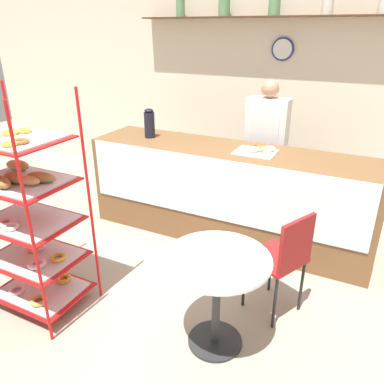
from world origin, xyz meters
The scene contains 9 objects.
ground_plane centered at (0.00, 0.00, 0.00)m, with size 14.00×14.00×0.00m, color gray.
back_wall centered at (0.00, 2.73, 1.37)m, with size 10.00×0.30×2.70m.
display_counter centered at (0.00, 1.31, 0.50)m, with size 3.01×0.72×1.00m.
pastry_rack centered at (-0.94, -0.45, 0.82)m, with size 0.76×0.59×1.77m.
person_worker centered at (0.21, 1.94, 0.88)m, with size 0.46×0.23×1.63m.
cafe_table centered at (0.52, -0.21, 0.56)m, with size 0.73×0.73×0.74m.
cafe_chair centered at (0.86, 0.31, 0.56)m, with size 0.51×0.51×0.90m.
coffee_carafe centered at (-0.96, 1.33, 1.16)m, with size 0.12×0.12×0.33m.
donut_tray_counter centered at (0.31, 1.35, 1.02)m, with size 0.40×0.33×0.05m.
Camera 1 is at (1.31, -2.16, 2.14)m, focal length 35.00 mm.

